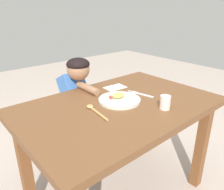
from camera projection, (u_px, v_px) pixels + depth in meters
The scene contains 7 objects.
dining_table at pixel (119, 119), 1.40m from camera, with size 1.22×0.80×0.74m.
plate at pixel (119, 99), 1.39m from camera, with size 0.27×0.27×0.05m.
fork at pixel (141, 94), 1.49m from camera, with size 0.06×0.20×0.01m.
spoon at pixel (94, 110), 1.26m from camera, with size 0.06×0.22×0.02m.
drinking_cup at pixel (165, 102), 1.27m from camera, with size 0.06×0.06×0.08m, color silver.
person at pixel (75, 109), 1.76m from camera, with size 0.17×0.44×0.96m.
napkin at pixel (115, 87), 1.62m from camera, with size 0.15×0.10×0.00m, color white.
Camera 1 is at (-0.84, -0.91, 1.30)m, focal length 35.29 mm.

